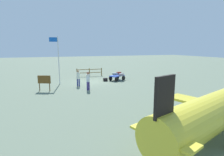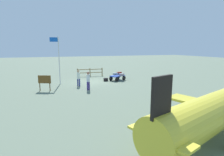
# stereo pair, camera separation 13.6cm
# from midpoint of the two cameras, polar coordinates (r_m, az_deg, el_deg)

# --- Properties ---
(ground_plane) EXTENTS (120.00, 120.00, 0.00)m
(ground_plane) POSITION_cam_midpoint_polar(r_m,az_deg,el_deg) (21.68, -6.45, -1.15)
(ground_plane) COLOR #61715C
(luggage_cart) EXTENTS (2.16, 1.83, 0.63)m
(luggage_cart) POSITION_cam_midpoint_polar(r_m,az_deg,el_deg) (22.28, 1.40, 0.37)
(luggage_cart) COLOR #1E41B3
(luggage_cart) RESTS_ON ground
(suitcase_tan) EXTENTS (0.65, 0.45, 0.27)m
(suitcase_tan) POSITION_cam_midpoint_polar(r_m,az_deg,el_deg) (22.04, 2.74, 1.11)
(suitcase_tan) COLOR gray
(suitcase_tan) RESTS_ON luggage_cart
(suitcase_maroon) EXTENTS (0.61, 0.38, 0.31)m
(suitcase_maroon) POSITION_cam_midpoint_polar(r_m,az_deg,el_deg) (23.03, 1.97, 1.53)
(suitcase_maroon) COLOR maroon
(suitcase_maroon) RESTS_ON luggage_cart
(suitcase_olive) EXTENTS (0.64, 0.39, 0.25)m
(suitcase_olive) POSITION_cam_midpoint_polar(r_m,az_deg,el_deg) (22.61, 0.80, 1.31)
(suitcase_olive) COLOR gray
(suitcase_olive) RESTS_ON luggage_cart
(suitcase_navy) EXTENTS (0.51, 0.42, 0.37)m
(suitcase_navy) POSITION_cam_midpoint_polar(r_m,az_deg,el_deg) (21.88, -2.30, -0.50)
(suitcase_navy) COLOR black
(suitcase_navy) RESTS_ON ground
(worker_lead) EXTENTS (0.43, 0.43, 1.78)m
(worker_lead) POSITION_cam_midpoint_polar(r_m,az_deg,el_deg) (17.28, -7.78, -0.47)
(worker_lead) COLOR navy
(worker_lead) RESTS_ON ground
(worker_trailing) EXTENTS (0.43, 0.43, 1.71)m
(worker_trailing) POSITION_cam_midpoint_polar(r_m,az_deg,el_deg) (19.21, -10.82, 0.29)
(worker_trailing) COLOR navy
(worker_trailing) RESTS_ON ground
(airplane_near) EXTENTS (9.88, 4.93, 3.23)m
(airplane_near) POSITION_cam_midpoint_polar(r_m,az_deg,el_deg) (9.90, 30.56, -8.21)
(airplane_near) COLOR gold
(airplane_near) RESTS_ON ground
(flagpole) EXTENTS (0.92, 0.11, 5.19)m
(flagpole) POSITION_cam_midpoint_polar(r_m,az_deg,el_deg) (20.61, -16.94, 6.36)
(flagpole) COLOR silver
(flagpole) RESTS_ON ground
(signboard) EXTENTS (1.13, 0.52, 1.47)m
(signboard) POSITION_cam_midpoint_polar(r_m,az_deg,el_deg) (17.94, -20.81, -0.78)
(signboard) COLOR #4C3319
(signboard) RESTS_ON ground
(wooden_fence) EXTENTS (3.59, 0.37, 1.14)m
(wooden_fence) POSITION_cam_midpoint_polar(r_m,az_deg,el_deg) (25.65, -7.29, 1.99)
(wooden_fence) COLOR brown
(wooden_fence) RESTS_ON ground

